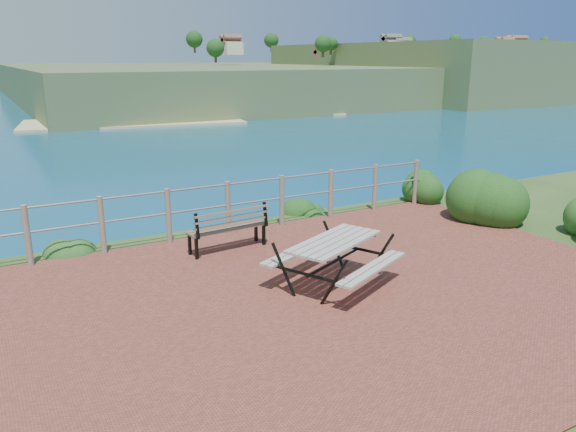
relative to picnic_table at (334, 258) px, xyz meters
name	(u,v)px	position (x,y,z in m)	size (l,w,h in m)	color
ground	(325,298)	(-0.35, -0.31, -0.44)	(10.00, 7.00, 0.12)	brown
safety_railing	(228,205)	(-0.35, 3.04, 0.13)	(9.40, 0.10, 1.00)	#6B5B4C
distant_bay	(400,67)	(172.72, 202.29, -1.96)	(290.00, 232.36, 24.00)	#3C5128
picnic_table	(334,258)	(0.00, 0.00, 0.00)	(1.75, 1.29, 0.68)	gray
park_bench	(227,221)	(-0.73, 2.19, 0.09)	(1.44, 0.47, 0.80)	brown
shrub_right_front	(496,219)	(4.90, 1.25, -0.44)	(1.30, 1.30, 1.85)	#123B13
shrub_right_edge	(425,199)	(4.81, 3.28, -0.44)	(1.00, 1.00, 1.44)	#123B13
shrub_lip_west	(72,252)	(-3.11, 3.44, -0.44)	(0.72, 0.72, 0.44)	#255821
shrub_lip_east	(308,213)	(1.76, 3.60, -0.44)	(0.77, 0.77, 0.51)	#123B13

